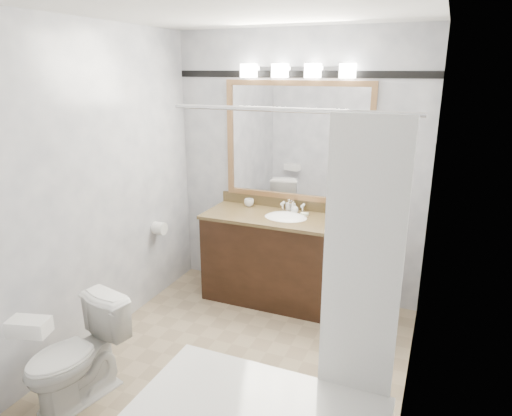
# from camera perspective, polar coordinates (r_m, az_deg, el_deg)

# --- Properties ---
(room) EXTENTS (2.42, 2.62, 2.52)m
(room) POSITION_cam_1_polar(r_m,az_deg,el_deg) (3.15, -2.18, 0.46)
(room) COLOR tan
(room) RESTS_ON ground
(vanity) EXTENTS (1.53, 0.58, 0.97)m
(vanity) POSITION_cam_1_polar(r_m,az_deg,el_deg) (4.32, 3.64, -6.28)
(vanity) COLOR black
(vanity) RESTS_ON ground
(mirror) EXTENTS (1.40, 0.04, 1.10)m
(mirror) POSITION_cam_1_polar(r_m,az_deg,el_deg) (4.27, 5.09, 8.24)
(mirror) COLOR #A8784B
(mirror) RESTS_ON room
(vanity_light_bar) EXTENTS (1.02, 0.14, 0.12)m
(vanity_light_bar) POSITION_cam_1_polar(r_m,az_deg,el_deg) (4.17, 5.08, 16.77)
(vanity_light_bar) COLOR silver
(vanity_light_bar) RESTS_ON room
(accent_stripe) EXTENTS (2.40, 0.01, 0.06)m
(accent_stripe) POSITION_cam_1_polar(r_m,az_deg,el_deg) (4.23, 5.35, 16.32)
(accent_stripe) COLOR black
(accent_stripe) RESTS_ON room
(tp_roll) EXTENTS (0.11, 0.12, 0.12)m
(tp_roll) POSITION_cam_1_polar(r_m,az_deg,el_deg) (4.42, -11.98, -2.49)
(tp_roll) COLOR white
(tp_roll) RESTS_ON room
(toilet) EXTENTS (0.52, 0.74, 0.69)m
(toilet) POSITION_cam_1_polar(r_m,az_deg,el_deg) (3.36, -21.61, -16.80)
(toilet) COLOR white
(toilet) RESTS_ON ground
(tissue_box) EXTENTS (0.25, 0.18, 0.09)m
(tissue_box) POSITION_cam_1_polar(r_m,az_deg,el_deg) (2.99, -26.50, -13.12)
(tissue_box) COLOR white
(tissue_box) RESTS_ON toilet
(coffee_maker) EXTENTS (0.17, 0.22, 0.33)m
(coffee_maker) POSITION_cam_1_polar(r_m,az_deg,el_deg) (3.99, 12.69, 0.21)
(coffee_maker) COLOR black
(coffee_maker) RESTS_ON vanity
(cup_left) EXTENTS (0.12, 0.12, 0.07)m
(cup_left) POSITION_cam_1_polar(r_m,az_deg,el_deg) (4.48, -0.88, 0.68)
(cup_left) COLOR white
(cup_left) RESTS_ON vanity
(soap_bottle_a) EXTENTS (0.06, 0.06, 0.11)m
(soap_bottle_a) POSITION_cam_1_polar(r_m,az_deg,el_deg) (4.36, 4.17, 0.42)
(soap_bottle_a) COLOR white
(soap_bottle_a) RESTS_ON vanity
(soap_bottle_b) EXTENTS (0.08, 0.08, 0.10)m
(soap_bottle_b) POSITION_cam_1_polar(r_m,az_deg,el_deg) (4.28, 4.83, -0.01)
(soap_bottle_b) COLOR white
(soap_bottle_b) RESTS_ON vanity
(soap_bar) EXTENTS (0.07, 0.05, 0.02)m
(soap_bar) POSITION_cam_1_polar(r_m,az_deg,el_deg) (4.24, 6.07, -0.75)
(soap_bar) COLOR #E7EBC1
(soap_bar) RESTS_ON vanity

